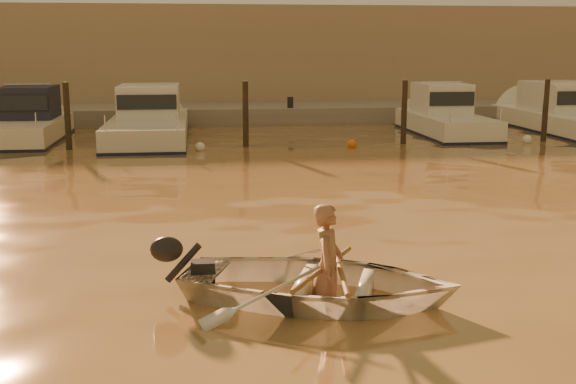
{
  "coord_description": "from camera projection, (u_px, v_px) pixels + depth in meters",
  "views": [
    {
      "loc": [
        -1.72,
        -8.28,
        3.05
      ],
      "look_at": [
        -0.28,
        2.94,
        0.75
      ],
      "focal_mm": 45.0,
      "sensor_mm": 36.0,
      "label": 1
    }
  ],
  "objects": [
    {
      "name": "ground_plane",
      "position": [
        341.0,
        298.0,
        8.87
      ],
      "size": [
        160.0,
        160.0,
        0.0
      ],
      "primitive_type": "plane",
      "color": "brown",
      "rests_on": "ground"
    },
    {
      "name": "dinghy",
      "position": [
        320.0,
        283.0,
        8.74
      ],
      "size": [
        3.96,
        3.36,
        0.7
      ],
      "primitive_type": "imported",
      "rotation": [
        0.0,
        0.0,
        1.24
      ],
      "color": "silver",
      "rests_on": "ground_plane"
    },
    {
      "name": "person",
      "position": [
        328.0,
        265.0,
        8.67
      ],
      "size": [
        0.52,
        0.64,
        1.51
      ],
      "primitive_type": "imported",
      "rotation": [
        0.0,
        0.0,
        1.24
      ],
      "color": "#926249",
      "rests_on": "dinghy"
    },
    {
      "name": "outboard_motor",
      "position": [
        201.0,
        271.0,
        9.02
      ],
      "size": [
        0.98,
        0.67,
        0.7
      ],
      "primitive_type": null,
      "rotation": [
        0.0,
        0.0,
        -0.33
      ],
      "color": "black",
      "rests_on": "dinghy"
    },
    {
      "name": "oar_port",
      "position": [
        340.0,
        269.0,
        8.65
      ],
      "size": [
        0.32,
        2.09,
        0.13
      ],
      "primitive_type": "cylinder",
      "rotation": [
        1.54,
        0.0,
        -0.12
      ],
      "color": "brown",
      "rests_on": "dinghy"
    },
    {
      "name": "oar_starboard",
      "position": [
        324.0,
        268.0,
        8.69
      ],
      "size": [
        1.07,
        1.87,
        0.13
      ],
      "primitive_type": "cylinder",
      "rotation": [
        1.54,
        0.0,
        -0.51
      ],
      "color": "brown",
      "rests_on": "dinghy"
    },
    {
      "name": "moored_boat_1",
      "position": [
        27.0,
        122.0,
        23.41
      ],
      "size": [
        2.07,
        6.22,
        1.75
      ],
      "primitive_type": null,
      "color": "#EFE2C8",
      "rests_on": "ground_plane"
    },
    {
      "name": "moored_boat_2",
      "position": [
        149.0,
        120.0,
        23.89
      ],
      "size": [
        2.48,
        8.24,
        1.75
      ],
      "primitive_type": null,
      "color": "silver",
      "rests_on": "ground_plane"
    },
    {
      "name": "moored_boat_4",
      "position": [
        446.0,
        117.0,
        25.17
      ],
      "size": [
        2.05,
        6.4,
        1.75
      ],
      "primitive_type": null,
      "color": "white",
      "rests_on": "ground_plane"
    },
    {
      "name": "moored_boat_5",
      "position": [
        573.0,
        115.0,
        25.76
      ],
      "size": [
        2.69,
        8.87,
        1.75
      ],
      "primitive_type": null,
      "color": "white",
      "rests_on": "ground_plane"
    },
    {
      "name": "piling_1",
      "position": [
        68.0,
        119.0,
        21.42
      ],
      "size": [
        0.18,
        0.18,
        2.2
      ],
      "primitive_type": "cylinder",
      "color": "#2D2319",
      "rests_on": "ground_plane"
    },
    {
      "name": "piling_2",
      "position": [
        246.0,
        117.0,
        22.08
      ],
      "size": [
        0.18,
        0.18,
        2.2
      ],
      "primitive_type": "cylinder",
      "color": "#2D2319",
      "rests_on": "ground_plane"
    },
    {
      "name": "piling_3",
      "position": [
        404.0,
        115.0,
        22.71
      ],
      "size": [
        0.18,
        0.18,
        2.2
      ],
      "primitive_type": "cylinder",
      "color": "#2D2319",
      "rests_on": "ground_plane"
    },
    {
      "name": "piling_4",
      "position": [
        545.0,
        114.0,
        23.29
      ],
      "size": [
        0.18,
        0.18,
        2.2
      ],
      "primitive_type": "cylinder",
      "color": "#2D2319",
      "rests_on": "ground_plane"
    },
    {
      "name": "fender_c",
      "position": [
        200.0,
        147.0,
        21.34
      ],
      "size": [
        0.3,
        0.3,
        0.3
      ],
      "primitive_type": "sphere",
      "color": "white",
      "rests_on": "ground_plane"
    },
    {
      "name": "fender_d",
      "position": [
        352.0,
        144.0,
        22.01
      ],
      "size": [
        0.3,
        0.3,
        0.3
      ],
      "primitive_type": "sphere",
      "color": "orange",
      "rests_on": "ground_plane"
    },
    {
      "name": "fender_e",
      "position": [
        527.0,
        140.0,
        23.05
      ],
      "size": [
        0.3,
        0.3,
        0.3
      ],
      "primitive_type": "sphere",
      "color": "white",
      "rests_on": "ground_plane"
    },
    {
      "name": "quay",
      "position": [
        238.0,
        117.0,
        29.74
      ],
      "size": [
        52.0,
        4.0,
        1.0
      ],
      "primitive_type": "cube",
      "color": "gray",
      "rests_on": "ground_plane"
    },
    {
      "name": "waterfront_building",
      "position": [
        230.0,
        60.0,
        34.64
      ],
      "size": [
        46.0,
        7.0,
        4.8
      ],
      "primitive_type": "cube",
      "color": "#9E8466",
      "rests_on": "quay"
    }
  ]
}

